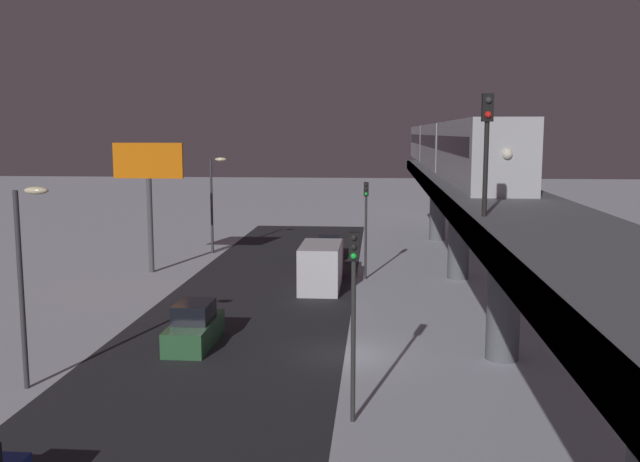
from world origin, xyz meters
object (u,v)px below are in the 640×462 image
object	(u,v)px
subway_train	(445,145)
traffic_light_near	(354,299)
traffic_light_mid	(366,216)
rail_signal	(487,133)
box_truck	(322,265)
sedan_green_2	(194,327)
commercial_billboard	(149,173)
sedan_green	(329,248)

from	to	relation	value
subway_train	traffic_light_near	distance (m)	35.97
subway_train	traffic_light_mid	bearing A→B (deg)	63.16
rail_signal	box_truck	world-z (taller)	rail_signal
rail_signal	traffic_light_near	size ratio (longest dim) A/B	0.62
sedan_green_2	commercial_billboard	size ratio (longest dim) A/B	0.51
traffic_light_near	commercial_billboard	distance (m)	28.43
traffic_light_near	commercial_billboard	world-z (taller)	commercial_billboard
sedan_green_2	box_truck	distance (m)	13.71
subway_train	box_truck	distance (m)	18.34
commercial_billboard	sedan_green_2	bearing A→B (deg)	114.30
traffic_light_mid	commercial_billboard	bearing A→B (deg)	-4.02
sedan_green_2	traffic_light_near	world-z (taller)	traffic_light_near
sedan_green	sedan_green_2	distance (m)	23.01
subway_train	commercial_billboard	bearing A→B (deg)	27.83
traffic_light_near	sedan_green_2	bearing A→B (deg)	-46.83
sedan_green_2	traffic_light_mid	bearing A→B (deg)	-116.40
subway_train	traffic_light_mid	xyz separation A→B (m)	(6.11, 12.07, -4.42)
box_truck	traffic_light_near	xyz separation A→B (m)	(-2.70, 20.83, 2.85)
subway_train	sedan_green	xyz separation A→B (m)	(9.01, 4.64, -7.81)
rail_signal	traffic_light_near	xyz separation A→B (m)	(4.26, 1.04, -5.36)
box_truck	traffic_light_near	distance (m)	21.19
sedan_green	traffic_light_mid	size ratio (longest dim) A/B	0.67
traffic_light_near	commercial_billboard	xyz separation A→B (m)	(14.79, -24.14, 2.63)
traffic_light_near	commercial_billboard	bearing A→B (deg)	-58.51
sedan_green	box_truck	distance (m)	9.73
box_truck	rail_signal	bearing A→B (deg)	109.39
rail_signal	box_truck	distance (m)	22.53
subway_train	sedan_green_2	bearing A→B (deg)	63.40
traffic_light_mid	commercial_billboard	xyz separation A→B (m)	(14.79, -1.04, 2.63)
sedan_green_2	commercial_billboard	xyz separation A→B (m)	(7.29, -16.15, 6.03)
sedan_green	box_truck	bearing A→B (deg)	-88.82
sedan_green	sedan_green_2	xyz separation A→B (m)	(4.60, 22.54, 0.00)
rail_signal	box_truck	bearing A→B (deg)	-70.61
traffic_light_mid	sedan_green	bearing A→B (deg)	-68.69
subway_train	box_truck	bearing A→B (deg)	58.45
box_truck	sedan_green_2	bearing A→B (deg)	69.49
box_truck	commercial_billboard	bearing A→B (deg)	-15.34
traffic_light_mid	rail_signal	bearing A→B (deg)	100.94
sedan_green_2	rail_signal	bearing A→B (deg)	149.41
rail_signal	sedan_green	distance (m)	31.60
box_truck	traffic_light_mid	bearing A→B (deg)	-139.85
box_truck	sedan_green	bearing A→B (deg)	-88.82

